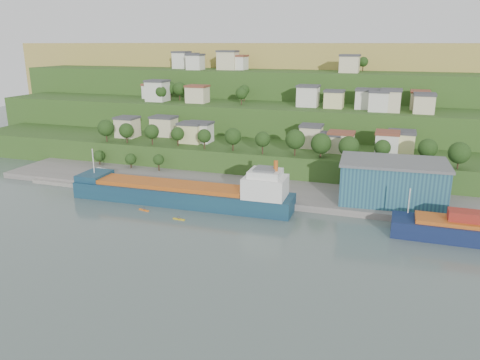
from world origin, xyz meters
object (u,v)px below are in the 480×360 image
at_px(cargo_ship_near, 188,195).
at_px(kayak_orange, 144,210).
at_px(caravan, 102,173).
at_px(warehouse, 392,181).

height_order(cargo_ship_near, kayak_orange, cargo_ship_near).
bearing_deg(cargo_ship_near, kayak_orange, -137.21).
bearing_deg(caravan, kayak_orange, -22.56).
bearing_deg(kayak_orange, cargo_ship_near, 58.22).
xyz_separation_m(caravan, kayak_orange, (30.25, -22.98, -2.51)).
bearing_deg(cargo_ship_near, caravan, 160.33).
distance_m(caravan, kayak_orange, 38.07).
height_order(cargo_ship_near, warehouse, cargo_ship_near).
bearing_deg(warehouse, cargo_ship_near, -167.88).
distance_m(cargo_ship_near, caravan, 42.37).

